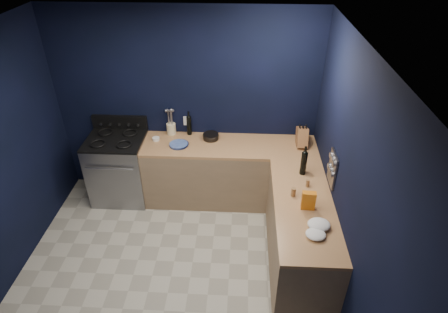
# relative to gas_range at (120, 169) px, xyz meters

# --- Properties ---
(floor) EXTENTS (3.50, 3.50, 0.02)m
(floor) POSITION_rel_gas_range_xyz_m (0.93, -1.42, -0.47)
(floor) COLOR #ACA797
(floor) RESTS_ON ground
(ceiling) EXTENTS (3.50, 3.50, 0.02)m
(ceiling) POSITION_rel_gas_range_xyz_m (0.93, -1.42, 2.15)
(ceiling) COLOR silver
(ceiling) RESTS_ON ground
(wall_back) EXTENTS (3.50, 0.02, 2.60)m
(wall_back) POSITION_rel_gas_range_xyz_m (0.93, 0.34, 0.84)
(wall_back) COLOR black
(wall_back) RESTS_ON ground
(wall_right) EXTENTS (0.02, 3.50, 2.60)m
(wall_right) POSITION_rel_gas_range_xyz_m (2.69, -1.42, 0.84)
(wall_right) COLOR black
(wall_right) RESTS_ON ground
(cab_back) EXTENTS (2.30, 0.63, 0.86)m
(cab_back) POSITION_rel_gas_range_xyz_m (1.53, 0.02, -0.03)
(cab_back) COLOR #8F7254
(cab_back) RESTS_ON floor
(top_back) EXTENTS (2.30, 0.63, 0.04)m
(top_back) POSITION_rel_gas_range_xyz_m (1.53, 0.02, 0.42)
(top_back) COLOR brown
(top_back) RESTS_ON cab_back
(cab_right) EXTENTS (0.63, 1.67, 0.86)m
(cab_right) POSITION_rel_gas_range_xyz_m (2.37, -1.13, -0.03)
(cab_right) COLOR #8F7254
(cab_right) RESTS_ON floor
(top_right) EXTENTS (0.63, 1.67, 0.04)m
(top_right) POSITION_rel_gas_range_xyz_m (2.37, -1.13, 0.42)
(top_right) COLOR brown
(top_right) RESTS_ON cab_right
(gas_range) EXTENTS (0.76, 0.66, 0.92)m
(gas_range) POSITION_rel_gas_range_xyz_m (0.00, 0.00, 0.00)
(gas_range) COLOR gray
(gas_range) RESTS_ON floor
(oven_door) EXTENTS (0.59, 0.02, 0.42)m
(oven_door) POSITION_rel_gas_range_xyz_m (0.00, -0.32, -0.01)
(oven_door) COLOR black
(oven_door) RESTS_ON gas_range
(cooktop) EXTENTS (0.76, 0.66, 0.03)m
(cooktop) POSITION_rel_gas_range_xyz_m (0.00, 0.00, 0.48)
(cooktop) COLOR black
(cooktop) RESTS_ON gas_range
(backguard) EXTENTS (0.76, 0.06, 0.20)m
(backguard) POSITION_rel_gas_range_xyz_m (0.00, 0.30, 0.58)
(backguard) COLOR black
(backguard) RESTS_ON gas_range
(spice_panel) EXTENTS (0.02, 0.28, 0.38)m
(spice_panel) POSITION_rel_gas_range_xyz_m (2.67, -0.87, 0.72)
(spice_panel) COLOR gray
(spice_panel) RESTS_ON wall_right
(wall_outlet) EXTENTS (0.09, 0.02, 0.13)m
(wall_outlet) POSITION_rel_gas_range_xyz_m (0.93, 0.32, 0.62)
(wall_outlet) COLOR white
(wall_outlet) RESTS_ON wall_back
(plate_stack) EXTENTS (0.26, 0.26, 0.03)m
(plate_stack) POSITION_rel_gas_range_xyz_m (0.86, -0.04, 0.46)
(plate_stack) COLOR #35478B
(plate_stack) RESTS_ON top_back
(ramekin) EXTENTS (0.10, 0.10, 0.04)m
(ramekin) POSITION_rel_gas_range_xyz_m (0.54, 0.09, 0.46)
(ramekin) COLOR white
(ramekin) RESTS_ON top_back
(utensil_crock) EXTENTS (0.16, 0.16, 0.16)m
(utensil_crock) POSITION_rel_gas_range_xyz_m (0.72, 0.27, 0.52)
(utensil_crock) COLOR #EDEBC2
(utensil_crock) RESTS_ON top_back
(wine_bottle_back) EXTENTS (0.07, 0.07, 0.27)m
(wine_bottle_back) POSITION_rel_gas_range_xyz_m (0.97, 0.27, 0.57)
(wine_bottle_back) COLOR black
(wine_bottle_back) RESTS_ON top_back
(lemon_basket) EXTENTS (0.23, 0.23, 0.08)m
(lemon_basket) POSITION_rel_gas_range_xyz_m (1.27, 0.15, 0.48)
(lemon_basket) COLOR black
(lemon_basket) RESTS_ON top_back
(knife_block) EXTENTS (0.14, 0.29, 0.30)m
(knife_block) POSITION_rel_gas_range_xyz_m (2.47, 0.06, 0.56)
(knife_block) COLOR brown
(knife_block) RESTS_ON top_back
(wine_bottle_right) EXTENTS (0.08, 0.08, 0.29)m
(wine_bottle_right) POSITION_rel_gas_range_xyz_m (2.41, -0.58, 0.58)
(wine_bottle_right) COLOR black
(wine_bottle_right) RESTS_ON top_right
(oil_bottle) EXTENTS (0.07, 0.07, 0.24)m
(oil_bottle) POSITION_rel_gas_range_xyz_m (2.41, -0.56, 0.56)
(oil_bottle) COLOR olive
(oil_bottle) RESTS_ON top_right
(spice_jar_near) EXTENTS (0.05, 0.05, 0.09)m
(spice_jar_near) POSITION_rel_gas_range_xyz_m (2.44, -0.82, 0.48)
(spice_jar_near) COLOR olive
(spice_jar_near) RESTS_ON top_right
(spice_jar_far) EXTENTS (0.06, 0.06, 0.10)m
(spice_jar_far) POSITION_rel_gas_range_xyz_m (2.26, -1.00, 0.49)
(spice_jar_far) COLOR olive
(spice_jar_far) RESTS_ON top_right
(crouton_bag) EXTENTS (0.14, 0.07, 0.21)m
(crouton_bag) POSITION_rel_gas_range_xyz_m (2.39, -1.20, 0.54)
(crouton_bag) COLOR red
(crouton_bag) RESTS_ON top_right
(towel_front) EXTENTS (0.26, 0.24, 0.08)m
(towel_front) POSITION_rel_gas_range_xyz_m (2.46, -1.48, 0.48)
(towel_front) COLOR white
(towel_front) RESTS_ON top_right
(towel_end) EXTENTS (0.22, 0.21, 0.06)m
(towel_end) POSITION_rel_gas_range_xyz_m (2.41, -1.60, 0.47)
(towel_end) COLOR white
(towel_end) RESTS_ON top_right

